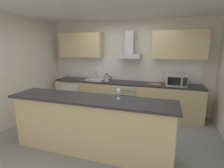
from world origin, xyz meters
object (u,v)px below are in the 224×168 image
at_px(range_hood, 130,50).
at_px(chopping_board, 155,84).
at_px(kettle, 107,78).
at_px(sink, 95,79).
at_px(refrigerator, 75,94).
at_px(wine_glass, 119,92).
at_px(microwave, 176,80).
at_px(oven, 128,98).

relative_size(range_hood, chopping_board, 2.12).
height_order(kettle, chopping_board, kettle).
bearing_deg(sink, refrigerator, -178.88).
distance_m(refrigerator, wine_glass, 2.76).
relative_size(refrigerator, microwave, 1.70).
distance_m(sink, kettle, 0.38).
bearing_deg(refrigerator, sink, 1.12).
bearing_deg(oven, chopping_board, -1.85).
bearing_deg(range_hood, wine_glass, -82.97).
bearing_deg(chopping_board, wine_glass, -104.89).
bearing_deg(kettle, microwave, 0.18).
xyz_separation_m(sink, range_hood, (0.98, 0.12, 0.86)).
xyz_separation_m(oven, wine_glass, (0.24, -1.86, 0.67)).
bearing_deg(refrigerator, kettle, -1.65).
bearing_deg(wine_glass, oven, 97.51).
relative_size(refrigerator, sink, 1.70).
bearing_deg(refrigerator, oven, 0.09).
height_order(oven, refrigerator, oven).
xyz_separation_m(oven, sink, (-0.98, 0.01, 0.47)).
distance_m(oven, kettle, 0.81).
bearing_deg(microwave, sink, 179.00).
distance_m(microwave, chopping_board, 0.53).
height_order(microwave, sink, microwave).
distance_m(oven, wine_glass, 1.99).
bearing_deg(refrigerator, microwave, -0.49).
bearing_deg(wine_glass, refrigerator, 136.04).
relative_size(kettle, range_hood, 0.40).
bearing_deg(wine_glass, sink, 123.14).
xyz_separation_m(sink, chopping_board, (1.71, -0.03, -0.02)).
height_order(range_hood, wine_glass, range_hood).
distance_m(microwave, kettle, 1.85).
bearing_deg(microwave, kettle, -179.82).
xyz_separation_m(range_hood, chopping_board, (0.73, -0.15, -0.88)).
height_order(sink, chopping_board, sink).
relative_size(oven, chopping_board, 2.35).
bearing_deg(sink, wine_glass, -56.86).
relative_size(refrigerator, range_hood, 1.18).
distance_m(wine_glass, chopping_board, 1.91).
xyz_separation_m(oven, kettle, (-0.60, -0.03, 0.55)).
height_order(oven, chopping_board, chopping_board).
distance_m(oven, chopping_board, 0.86).
distance_m(oven, range_hood, 1.33).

